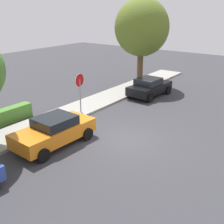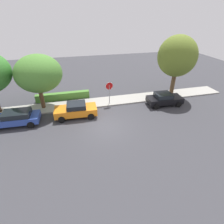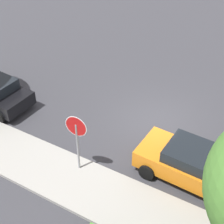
# 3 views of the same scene
# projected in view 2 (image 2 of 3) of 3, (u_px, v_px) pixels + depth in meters

# --- Properties ---
(ground_plane) EXTENTS (60.00, 60.00, 0.00)m
(ground_plane) POSITION_uv_depth(u_px,v_px,m) (106.00, 127.00, 16.20)
(ground_plane) COLOR #38383D
(sidewalk_curb) EXTENTS (32.00, 2.32, 0.14)m
(sidewalk_curb) POSITION_uv_depth(u_px,v_px,m) (97.00, 102.00, 20.38)
(sidewalk_curb) COLOR #9E9B93
(sidewalk_curb) RESTS_ON ground_plane
(stop_sign) EXTENTS (0.85, 0.10, 2.66)m
(stop_sign) POSITION_uv_depth(u_px,v_px,m) (109.00, 89.00, 19.24)
(stop_sign) COLOR gray
(stop_sign) RESTS_ON ground_plane
(parked_car_orange) EXTENTS (4.22, 2.17, 1.46)m
(parked_car_orange) POSITION_uv_depth(u_px,v_px,m) (76.00, 110.00, 17.50)
(parked_car_orange) COLOR orange
(parked_car_orange) RESTS_ON ground_plane
(parked_car_black) EXTENTS (3.97, 2.15, 1.42)m
(parked_car_black) POSITION_uv_depth(u_px,v_px,m) (164.00, 99.00, 19.73)
(parked_car_black) COLOR black
(parked_car_black) RESTS_ON ground_plane
(parked_car_blue) EXTENTS (4.43, 2.18, 1.36)m
(parked_car_blue) POSITION_uv_depth(u_px,v_px,m) (16.00, 118.00, 16.24)
(parked_car_blue) COLOR #2D479E
(parked_car_blue) RESTS_ON ground_plane
(street_tree_mid_block) EXTENTS (4.40, 4.40, 7.19)m
(street_tree_mid_block) POSITION_uv_depth(u_px,v_px,m) (177.00, 56.00, 19.83)
(street_tree_mid_block) COLOR brown
(street_tree_mid_block) RESTS_ON ground_plane
(street_tree_far) EXTENTS (4.65, 4.65, 5.77)m
(street_tree_far) POSITION_uv_depth(u_px,v_px,m) (39.00, 74.00, 17.53)
(street_tree_far) COLOR #513823
(street_tree_far) RESTS_ON ground_plane
(front_yard_hedge) EXTENTS (6.27, 0.62, 0.87)m
(front_yard_hedge) POSITION_uv_depth(u_px,v_px,m) (63.00, 96.00, 21.03)
(front_yard_hedge) COLOR #4C8433
(front_yard_hedge) RESTS_ON ground_plane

